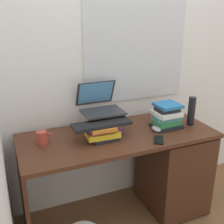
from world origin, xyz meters
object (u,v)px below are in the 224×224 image
(mug, at_px, (42,137))
(cell_phone, at_px, (159,140))
(laptop, at_px, (100,104))
(book_stack_keyboard_riser, at_px, (102,133))
(desk, at_px, (160,165))
(keyboard, at_px, (102,124))
(water_bottle, at_px, (191,111))
(book_stack_side, at_px, (167,116))
(book_stack_tall, at_px, (104,122))
(computer_mouse, at_px, (156,129))

(mug, xyz_separation_m, cell_phone, (0.77, -0.27, -0.04))
(laptop, bearing_deg, mug, -166.65)
(laptop, height_order, mug, laptop)
(book_stack_keyboard_riser, bearing_deg, cell_phone, -25.61)
(desk, xyz_separation_m, cell_phone, (-0.15, -0.19, 0.35))
(cell_phone, bearing_deg, keyboard, -174.34)
(water_bottle, distance_m, cell_phone, 0.44)
(book_stack_side, bearing_deg, keyboard, -179.12)
(water_bottle, relative_size, cell_phone, 1.71)
(book_stack_side, height_order, cell_phone, book_stack_side)
(mug, distance_m, water_bottle, 1.17)
(book_stack_tall, relative_size, cell_phone, 1.75)
(laptop, relative_size, water_bottle, 1.38)
(laptop, xyz_separation_m, mug, (-0.47, -0.11, -0.15))
(desk, xyz_separation_m, computer_mouse, (-0.08, -0.04, 0.36))
(desk, relative_size, computer_mouse, 14.12)
(book_stack_side, relative_size, computer_mouse, 2.20)
(desk, distance_m, book_stack_side, 0.44)
(laptop, xyz_separation_m, computer_mouse, (0.37, -0.24, -0.18))
(desk, xyz_separation_m, book_stack_tall, (-0.45, 0.13, 0.41))
(book_stack_keyboard_riser, relative_size, computer_mouse, 2.32)
(book_stack_side, bearing_deg, desk, 176.58)
(book_stack_keyboard_riser, relative_size, keyboard, 0.57)
(laptop, relative_size, mug, 2.86)
(desk, relative_size, cell_phone, 10.80)
(desk, relative_size, mug, 13.03)
(book_stack_tall, height_order, cell_phone, book_stack_tall)
(book_stack_keyboard_riser, bearing_deg, book_stack_tall, 64.52)
(laptop, bearing_deg, computer_mouse, -32.14)
(book_stack_tall, height_order, computer_mouse, book_stack_tall)
(keyboard, relative_size, mug, 3.73)
(computer_mouse, bearing_deg, book_stack_side, 17.33)
(computer_mouse, bearing_deg, book_stack_tall, 155.79)
(keyboard, xyz_separation_m, water_bottle, (0.76, -0.02, -0.00))
(book_stack_keyboard_riser, height_order, computer_mouse, book_stack_keyboard_riser)
(keyboard, distance_m, water_bottle, 0.76)
(book_stack_keyboard_riser, xyz_separation_m, mug, (-0.41, 0.10, -0.01))
(keyboard, bearing_deg, mug, 165.85)
(book_stack_keyboard_riser, bearing_deg, mug, 166.45)
(laptop, relative_size, computer_mouse, 3.10)
(desk, bearing_deg, mug, 174.57)
(book_stack_side, xyz_separation_m, mug, (-0.95, 0.09, -0.05))
(book_stack_tall, height_order, water_bottle, water_bottle)
(book_stack_side, relative_size, mug, 2.03)
(book_stack_side, xyz_separation_m, water_bottle, (0.21, -0.03, 0.02))
(computer_mouse, bearing_deg, desk, 23.28)
(keyboard, height_order, water_bottle, water_bottle)
(water_bottle, bearing_deg, cell_phone, -158.39)
(book_stack_keyboard_riser, relative_size, book_stack_side, 1.05)
(desk, height_order, mug, mug)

